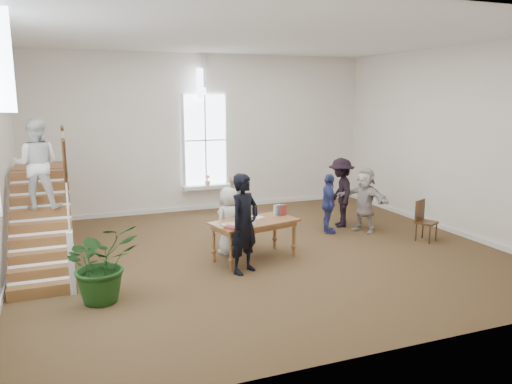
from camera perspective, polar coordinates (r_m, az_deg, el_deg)
name	(u,v)px	position (r m, az deg, el deg)	size (l,w,h in m)	color
ground	(262,253)	(10.86, 0.70, -6.95)	(10.00, 10.00, 0.00)	#4C371D
room_shell	(207,196)	(14.79, -5.63, -0.49)	(10.49, 10.00, 10.00)	white
staircase	(39,186)	(10.49, -23.55, 0.59)	(1.10, 4.10, 2.92)	brown
library_table	(254,225)	(10.24, -0.29, -3.79)	(1.90, 1.26, 0.88)	brown
police_officer	(244,224)	(9.46, -1.33, -3.64)	(0.70, 0.46, 1.92)	black
elderly_woman	(229,220)	(10.69, -3.09, -3.24)	(0.70, 0.46, 1.44)	silver
person_yellow	(235,210)	(11.22, -2.44, -2.06)	(0.79, 0.61, 1.62)	beige
woman_cluster_a	(329,204)	(12.31, 8.30, -1.33)	(0.86, 0.36, 1.47)	navy
woman_cluster_b	(341,193)	(12.96, 9.66, -0.06)	(1.15, 0.66, 1.78)	black
woman_cluster_c	(365,200)	(12.59, 12.33, -0.88)	(1.49, 0.47, 1.61)	#B8ADA6
floor_plant	(101,263)	(8.62, -17.25, -7.71)	(1.19, 1.03, 1.32)	#173C13
side_chair	(424,218)	(12.25, 18.62, -2.87)	(0.55, 0.55, 0.95)	#361F0E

